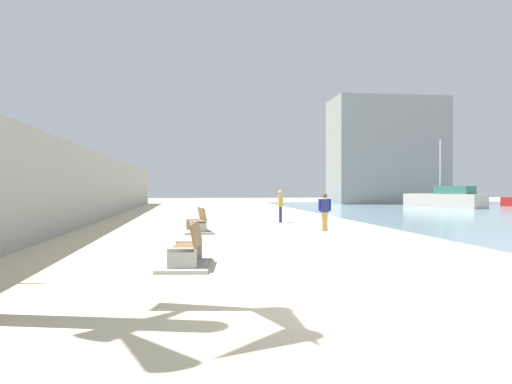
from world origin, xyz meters
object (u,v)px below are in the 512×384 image
object	(u,v)px
bench_far	(197,227)
boat_far_right	(445,199)
person_walking	(280,204)
bench_near	(187,256)
person_standing	(325,209)

from	to	relation	value
bench_far	boat_far_right	xyz separation A→B (m)	(21.43, 21.34, 0.54)
boat_far_right	person_walking	bearing A→B (deg)	-136.80
bench_near	person_standing	bearing A→B (deg)	57.80
person_standing	boat_far_right	size ratio (longest dim) A/B	0.21
person_walking	bench_far	bearing A→B (deg)	-129.13
bench_near	boat_far_right	xyz separation A→B (m)	(21.73, 29.85, 0.54)
bench_far	person_walking	distance (m)	6.71
person_walking	boat_far_right	world-z (taller)	boat_far_right
bench_near	person_walking	world-z (taller)	person_walking
bench_far	person_standing	size ratio (longest dim) A/B	1.45
boat_far_right	bench_near	bearing A→B (deg)	-126.06
bench_far	person_walking	world-z (taller)	person_walking
bench_far	person_standing	xyz separation A→B (m)	(5.12, 0.11, 0.64)
person_walking	boat_far_right	distance (m)	23.62
person_walking	person_standing	distance (m)	5.15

